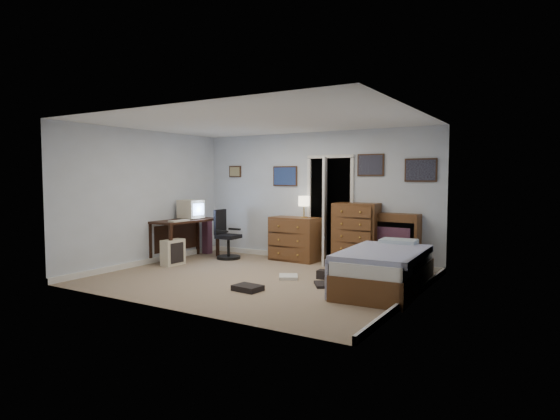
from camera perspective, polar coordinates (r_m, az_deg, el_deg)
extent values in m
cube|color=gray|center=(7.58, -2.82, -8.46)|extent=(5.00, 4.00, 0.02)
cube|color=black|center=(9.39, -11.51, -1.28)|extent=(0.68, 1.40, 0.04)
cube|color=black|center=(9.19, -15.56, -3.96)|extent=(0.05, 0.05, 0.75)
cube|color=black|center=(8.79, -13.18, -4.28)|extent=(0.05, 0.05, 0.75)
cube|color=black|center=(10.08, -10.00, -3.18)|extent=(0.05, 0.05, 0.75)
cube|color=black|center=(9.71, -7.62, -3.42)|extent=(0.05, 0.05, 0.75)
cube|color=black|center=(9.63, -12.74, -3.26)|extent=(0.08, 1.27, 0.53)
cube|color=beige|center=(9.46, -10.83, 0.12)|extent=(0.42, 0.40, 0.36)
cube|color=#8CB2F2|center=(9.32, -9.91, 0.08)|extent=(0.02, 0.30, 0.23)
cube|color=beige|center=(9.48, -10.81, -1.03)|extent=(0.27, 0.27, 0.02)
cube|color=beige|center=(9.01, -12.19, -1.30)|extent=(0.17, 0.43, 0.03)
cube|color=beige|center=(8.92, -12.93, -5.05)|extent=(0.23, 0.45, 0.48)
cube|color=black|center=(8.84, -12.42, -5.12)|extent=(0.02, 0.32, 0.37)
cylinder|color=black|center=(9.45, -6.29, -5.76)|extent=(0.50, 0.50, 0.05)
cylinder|color=black|center=(9.42, -6.30, -4.56)|extent=(0.06, 0.06, 0.37)
cube|color=black|center=(9.39, -6.31, -3.23)|extent=(0.42, 0.42, 0.07)
cube|color=black|center=(9.48, -7.32, -1.45)|extent=(0.07, 0.37, 0.50)
cube|color=black|center=(9.20, -7.10, -2.59)|extent=(0.28, 0.06, 0.04)
cube|color=black|center=(9.56, -5.56, -2.33)|extent=(0.28, 0.06, 0.04)
cube|color=maroon|center=(10.11, -8.88, -3.11)|extent=(0.16, 0.16, 0.77)
cube|color=#57341B|center=(9.16, 1.82, -3.53)|extent=(0.98, 0.53, 0.85)
cylinder|color=gold|center=(9.01, 2.93, -0.87)|extent=(0.13, 0.13, 0.02)
cylinder|color=gold|center=(9.00, 2.93, -0.06)|extent=(0.03, 0.03, 0.26)
cylinder|color=beige|center=(8.99, 2.94, 1.09)|extent=(0.22, 0.22, 0.19)
cube|color=black|center=(9.27, 6.97, 0.10)|extent=(0.90, 0.60, 2.00)
cube|color=white|center=(9.17, 3.56, 0.08)|extent=(0.06, 0.05, 2.00)
cube|color=white|center=(8.79, 8.76, -0.13)|extent=(0.06, 0.05, 2.00)
cube|color=white|center=(8.96, 6.15, 6.50)|extent=(0.96, 0.05, 0.06)
cube|color=white|center=(8.89, 5.55, -0.06)|extent=(0.31, 0.77, 2.00)
sphere|color=gold|center=(8.62, 6.96, -0.19)|extent=(0.06, 0.06, 0.06)
cube|color=#57341B|center=(8.56, 9.27, -3.05)|extent=(0.82, 0.52, 1.17)
cube|color=#57341B|center=(8.50, 13.03, -3.72)|extent=(1.12, 0.34, 1.00)
cube|color=black|center=(8.40, 12.85, -2.52)|extent=(1.02, 0.17, 0.33)
cube|color=maroon|center=(8.40, 12.84, -2.82)|extent=(0.89, 0.18, 0.24)
cube|color=#57341B|center=(6.97, 12.71, -8.11)|extent=(1.10, 2.04, 0.35)
cube|color=white|center=(6.92, 12.74, -5.98)|extent=(1.06, 2.00, 0.18)
cube|color=#4E5091|center=(6.81, 12.53, -5.20)|extent=(1.15, 1.75, 0.10)
cube|color=#4E5091|center=(7.02, 8.31, -7.11)|extent=(0.13, 1.69, 0.54)
cube|color=#6B8CAB|center=(7.62, 14.26, -3.96)|extent=(0.57, 0.41, 0.13)
cube|color=#331E11|center=(10.12, -5.49, 4.68)|extent=(0.30, 0.03, 0.24)
cube|color=olive|center=(10.11, -5.55, 4.68)|extent=(0.25, 0.01, 0.19)
cube|color=#331E11|center=(9.43, 0.63, 4.15)|extent=(0.55, 0.03, 0.40)
cube|color=#1A0C57|center=(9.41, 0.58, 4.15)|extent=(0.50, 0.01, 0.35)
cube|color=#331E11|center=(8.65, 10.99, 5.41)|extent=(0.50, 0.03, 0.40)
cube|color=black|center=(8.63, 10.95, 5.41)|extent=(0.45, 0.01, 0.35)
cube|color=#331E11|center=(8.38, 16.78, 4.68)|extent=(0.55, 0.03, 0.40)
cube|color=black|center=(8.36, 16.75, 4.68)|extent=(0.50, 0.01, 0.35)
cube|color=black|center=(7.14, 5.52, -9.02)|extent=(0.47, 0.49, 0.04)
cube|color=black|center=(7.60, 5.44, -7.83)|extent=(0.23, 0.19, 0.14)
cube|color=silver|center=(7.62, 1.03, -8.14)|extent=(0.43, 0.45, 0.05)
cube|color=black|center=(6.82, -3.96, -9.45)|extent=(0.42, 0.33, 0.08)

